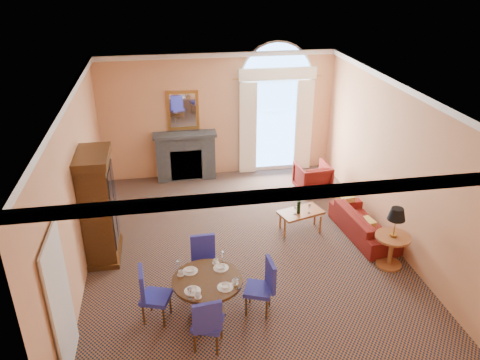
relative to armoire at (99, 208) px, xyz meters
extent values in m
plane|color=#122039|center=(2.72, -0.29, -1.03)|extent=(7.50, 7.50, 0.00)
cube|color=tan|center=(2.72, 3.46, 0.57)|extent=(6.00, 0.04, 3.20)
cube|color=tan|center=(-0.28, -0.29, 0.57)|extent=(0.04, 7.50, 3.20)
cube|color=tan|center=(5.72, -0.29, 0.57)|extent=(0.04, 7.50, 3.20)
cube|color=white|center=(2.72, -0.29, 2.17)|extent=(6.00, 7.50, 0.04)
cube|color=silver|center=(2.72, -0.29, 2.11)|extent=(6.00, 7.50, 0.12)
cube|color=silver|center=(-0.24, -2.69, 0.00)|extent=(0.08, 0.90, 2.06)
cube|color=#3F454A|center=(1.82, 3.26, -0.43)|extent=(1.50, 0.40, 1.20)
cube|color=#3F454A|center=(1.82, 3.23, 0.21)|extent=(1.60, 0.46, 0.08)
cube|color=gold|center=(1.82, 3.43, 0.77)|extent=(0.80, 0.04, 1.00)
cube|color=silver|center=(1.82, 3.41, 0.77)|extent=(0.64, 0.02, 0.84)
cube|color=silver|center=(4.22, 3.44, 0.22)|extent=(1.90, 0.04, 2.50)
cube|color=#90BAF1|center=(4.22, 3.43, 0.22)|extent=(1.70, 0.02, 2.30)
cylinder|color=silver|center=(4.22, 3.44, 1.47)|extent=(1.90, 0.04, 1.90)
cube|color=#F1E9CD|center=(3.47, 3.32, 0.22)|extent=(0.45, 0.06, 2.45)
cube|color=#F1E9CD|center=(4.97, 3.32, 0.22)|extent=(0.45, 0.06, 2.45)
cube|color=#F1E9CD|center=(4.22, 3.32, 1.62)|extent=(2.00, 0.08, 0.30)
cube|color=#37200C|center=(0.00, 0.00, -0.04)|extent=(0.55, 0.99, 1.99)
cube|color=#37200C|center=(0.00, 0.00, 1.03)|extent=(0.62, 1.09, 0.16)
cube|color=#37200C|center=(0.00, 0.00, -0.98)|extent=(0.62, 1.09, 0.10)
cylinder|color=#37200C|center=(1.81, -2.04, -0.35)|extent=(1.12, 1.12, 0.05)
cylinder|color=#37200C|center=(1.81, -2.04, -0.71)|extent=(0.15, 0.15, 0.66)
cylinder|color=#37200C|center=(1.81, -2.04, -1.01)|extent=(0.56, 0.56, 0.06)
cylinder|color=white|center=(2.06, -1.79, -0.32)|extent=(0.25, 0.25, 0.01)
imported|color=white|center=(2.06, -1.79, -0.30)|extent=(0.15, 0.15, 0.04)
imported|color=white|center=(1.99, -1.64, -0.29)|extent=(0.09, 0.09, 0.07)
cylinder|color=white|center=(1.56, -1.79, -0.32)|extent=(0.25, 0.25, 0.01)
imported|color=white|center=(1.56, -1.79, -0.30)|extent=(0.15, 0.15, 0.04)
imported|color=white|center=(1.40, -1.86, -0.29)|extent=(0.09, 0.09, 0.07)
cylinder|color=white|center=(1.56, -2.30, -0.32)|extent=(0.25, 0.25, 0.01)
imported|color=white|center=(1.56, -2.30, -0.30)|extent=(0.15, 0.15, 0.04)
imported|color=white|center=(1.62, -2.45, -0.29)|extent=(0.09, 0.09, 0.07)
cylinder|color=white|center=(2.06, -2.30, -0.32)|extent=(0.25, 0.25, 0.01)
imported|color=white|center=(2.06, -2.30, -0.30)|extent=(0.15, 0.15, 0.04)
imported|color=white|center=(2.21, -2.23, -0.29)|extent=(0.09, 0.09, 0.07)
cube|color=#272899|center=(1.82, -1.34, -0.61)|extent=(0.55, 0.55, 0.07)
cube|color=#272899|center=(1.83, -1.14, -0.33)|extent=(0.43, 0.07, 0.51)
cylinder|color=#37200C|center=(2.04, -1.24, -0.84)|extent=(0.03, 0.03, 0.39)
cylinder|color=#37200C|center=(1.73, -1.12, -0.84)|extent=(0.03, 0.03, 0.39)
cylinder|color=#37200C|center=(1.92, -1.55, -0.84)|extent=(0.03, 0.03, 0.39)
cylinder|color=#37200C|center=(1.61, -1.43, -0.84)|extent=(0.03, 0.03, 0.39)
cube|color=#272899|center=(1.73, -2.72, -0.61)|extent=(0.54, 0.54, 0.07)
cube|color=#272899|center=(1.71, -2.91, -0.33)|extent=(0.43, 0.11, 0.51)
cylinder|color=#37200C|center=(1.52, -2.82, -0.84)|extent=(0.03, 0.03, 0.39)
cylinder|color=#37200C|center=(1.84, -2.93, -0.84)|extent=(0.03, 0.03, 0.39)
cylinder|color=#37200C|center=(1.63, -2.51, -0.84)|extent=(0.03, 0.03, 0.39)
cylinder|color=#37200C|center=(1.95, -2.61, -0.84)|extent=(0.03, 0.03, 0.39)
cube|color=#272899|center=(2.62, -2.09, -0.61)|extent=(0.55, 0.55, 0.07)
cube|color=#272899|center=(2.82, -2.10, -0.33)|extent=(0.09, 0.43, 0.51)
cylinder|color=#37200C|center=(2.72, -2.30, -0.84)|extent=(0.03, 0.03, 0.39)
cylinder|color=#37200C|center=(2.84, -2.00, -0.84)|extent=(0.03, 0.03, 0.39)
cylinder|color=#37200C|center=(2.41, -2.18, -0.84)|extent=(0.03, 0.03, 0.39)
cylinder|color=#37200C|center=(2.53, -1.87, -0.84)|extent=(0.03, 0.03, 0.39)
cube|color=#272899|center=(0.99, -2.00, -0.61)|extent=(0.54, 0.54, 0.07)
cube|color=#272899|center=(0.80, -1.99, -0.33)|extent=(0.09, 0.43, 0.51)
cylinder|color=#37200C|center=(0.89, -1.79, -0.84)|extent=(0.03, 0.03, 0.39)
cylinder|color=#37200C|center=(0.78, -2.10, -0.84)|extent=(0.03, 0.03, 0.39)
cylinder|color=#37200C|center=(1.20, -1.90, -0.84)|extent=(0.03, 0.03, 0.39)
cylinder|color=#37200C|center=(1.09, -2.22, -0.84)|extent=(0.03, 0.03, 0.39)
imported|color=maroon|center=(5.27, -0.19, -0.76)|extent=(0.90, 1.92, 0.54)
imported|color=maroon|center=(4.84, 1.99, -0.67)|extent=(0.84, 0.86, 0.72)
cube|color=#A25C30|center=(4.02, 0.22, -0.60)|extent=(1.02, 0.75, 0.05)
cylinder|color=#A25C30|center=(3.63, 0.03, -0.83)|extent=(0.04, 0.04, 0.41)
cylinder|color=#A25C30|center=(4.40, 0.03, -0.83)|extent=(0.04, 0.04, 0.41)
cylinder|color=#A25C30|center=(3.63, 0.40, -0.83)|extent=(0.04, 0.04, 0.41)
cylinder|color=#A25C30|center=(4.40, 0.40, -0.83)|extent=(0.04, 0.04, 0.41)
cylinder|color=#A25C30|center=(5.32, -1.28, -0.41)|extent=(0.65, 0.65, 0.04)
cylinder|color=#A25C30|center=(5.32, -1.28, -0.73)|extent=(0.09, 0.09, 0.61)
cylinder|color=#A25C30|center=(5.32, -1.28, -1.01)|extent=(0.48, 0.48, 0.04)
camera|label=1|loc=(1.30, -7.99, 4.24)|focal=35.00mm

